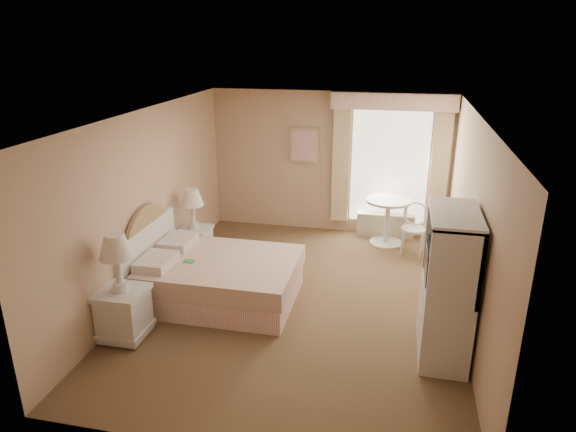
% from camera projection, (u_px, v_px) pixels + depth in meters
% --- Properties ---
extents(room, '(4.21, 5.51, 2.51)m').
position_uv_depth(room, '(299.00, 214.00, 6.54)').
color(room, brown).
rests_on(room, ground).
extents(window, '(2.05, 0.22, 2.51)m').
position_uv_depth(window, '(390.00, 162.00, 8.74)').
color(window, white).
rests_on(window, room).
extents(framed_art, '(0.52, 0.04, 0.62)m').
position_uv_depth(framed_art, '(304.00, 146.00, 9.02)').
color(framed_art, tan).
rests_on(framed_art, room).
extents(bed, '(2.06, 1.55, 1.37)m').
position_uv_depth(bed, '(214.00, 276.00, 6.91)').
color(bed, '#D48D8A').
rests_on(bed, room).
extents(nightstand_near, '(0.54, 0.54, 1.30)m').
position_uv_depth(nightstand_near, '(122.00, 301.00, 5.97)').
color(nightstand_near, silver).
rests_on(nightstand_near, room).
extents(nightstand_far, '(0.48, 0.48, 1.17)m').
position_uv_depth(nightstand_far, '(195.00, 235.00, 8.01)').
color(nightstand_far, silver).
rests_on(nightstand_far, room).
extents(round_table, '(0.75, 0.75, 0.80)m').
position_uv_depth(round_table, '(388.00, 214.00, 8.66)').
color(round_table, silver).
rests_on(round_table, room).
extents(cafe_chair, '(0.45, 0.45, 0.84)m').
position_uv_depth(cafe_chair, '(414.00, 224.00, 8.35)').
color(cafe_chair, silver).
rests_on(cafe_chair, room).
extents(armoire, '(0.51, 1.02, 1.69)m').
position_uv_depth(armoire, '(447.00, 297.00, 5.61)').
color(armoire, silver).
rests_on(armoire, room).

